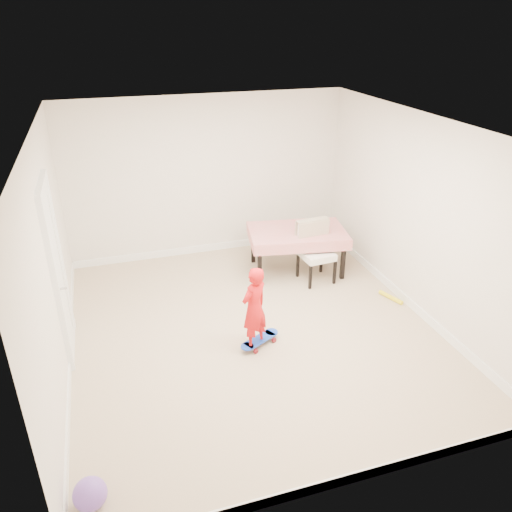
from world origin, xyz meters
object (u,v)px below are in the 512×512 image
object	(u,v)px
skateboard	(260,342)
child	(254,311)
dining_table	(297,250)
balloon	(90,494)
dining_chair	(317,253)

from	to	relation	value
skateboard	child	size ratio (longest dim) A/B	0.55
dining_table	balloon	size ratio (longest dim) A/B	5.22
dining_chair	balloon	bearing A→B (deg)	-142.49
dining_chair	balloon	distance (m)	4.52
dining_table	child	world-z (taller)	child
skateboard	dining_chair	bearing A→B (deg)	17.60
dining_table	dining_chair	xyz separation A→B (m)	(0.16, -0.40, 0.12)
dining_table	balloon	world-z (taller)	dining_table
dining_chair	dining_table	bearing A→B (deg)	106.98
skateboard	balloon	xyz separation A→B (m)	(-2.02, -1.71, 0.10)
child	dining_chair	bearing A→B (deg)	-166.46
dining_chair	skateboard	world-z (taller)	dining_chair
child	dining_table	bearing A→B (deg)	-155.73
dining_table	dining_chair	distance (m)	0.45
dining_table	child	size ratio (longest dim) A/B	1.39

